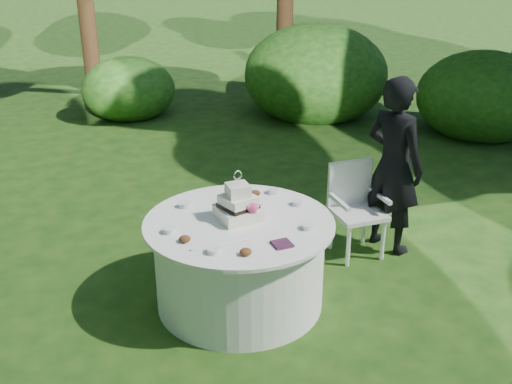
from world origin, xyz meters
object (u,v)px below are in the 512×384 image
(napkins, at_px, (282,244))
(table, at_px, (240,262))
(guest, at_px, (394,166))
(cake, at_px, (239,206))
(chair, at_px, (354,202))

(napkins, xyz_separation_m, table, (-0.14, 0.51, -0.39))
(guest, bearing_deg, cake, 83.36)
(guest, xyz_separation_m, chair, (-0.37, 0.08, -0.35))
(napkins, xyz_separation_m, chair, (1.23, 0.92, -0.26))
(napkins, distance_m, guest, 1.81)
(guest, xyz_separation_m, cake, (-1.72, -0.30, 0.01))
(cake, bearing_deg, table, -107.64)
(chair, bearing_deg, guest, -11.82)
(napkins, relative_size, cake, 0.33)
(cake, bearing_deg, guest, 9.76)
(napkins, relative_size, chair, 0.15)
(chair, bearing_deg, napkins, -143.10)
(guest, bearing_deg, napkins, 101.53)
(guest, relative_size, chair, 1.92)
(guest, height_order, cake, guest)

